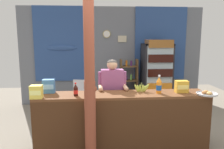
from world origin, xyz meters
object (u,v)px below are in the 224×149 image
(shopkeeper, at_px, (112,89))
(snack_box_biscuit, at_px, (49,86))
(snack_box_choco_powder, at_px, (182,87))
(soda_bottle_cola, at_px, (76,90))
(plastic_lawn_chair, at_px, (80,96))
(banana_bunch, at_px, (142,88))
(stall_counter, at_px, (123,118))
(bottle_shelf_rack, at_px, (129,82))
(soda_bottle_orange_soda, at_px, (159,86))
(pastry_tray, at_px, (207,93))
(timber_post, at_px, (90,85))
(snack_box_instant_noodle, at_px, (36,92))
(drink_fridge, at_px, (157,71))

(shopkeeper, xyz_separation_m, snack_box_biscuit, (-1.09, -0.29, 0.14))
(snack_box_choco_powder, bearing_deg, soda_bottle_cola, -177.20)
(plastic_lawn_chair, distance_m, soda_bottle_cola, 1.88)
(snack_box_biscuit, relative_size, banana_bunch, 0.82)
(stall_counter, relative_size, snack_box_choco_powder, 13.59)
(snack_box_biscuit, bearing_deg, plastic_lawn_chair, 74.86)
(stall_counter, distance_m, shopkeeper, 0.67)
(soda_bottle_cola, height_order, snack_box_biscuit, snack_box_biscuit)
(bottle_shelf_rack, xyz_separation_m, banana_bunch, (-0.14, -2.31, 0.35))
(snack_box_biscuit, xyz_separation_m, banana_bunch, (1.56, -0.05, -0.05))
(banana_bunch, bearing_deg, bottle_shelf_rack, 86.52)
(soda_bottle_orange_soda, height_order, pastry_tray, soda_bottle_orange_soda)
(soda_bottle_orange_soda, relative_size, banana_bunch, 1.10)
(timber_post, height_order, snack_box_choco_powder, timber_post)
(shopkeeper, distance_m, snack_box_biscuit, 1.14)
(shopkeeper, relative_size, snack_box_instant_noodle, 7.35)
(soda_bottle_cola, height_order, pastry_tray, soda_bottle_cola)
(drink_fridge, bearing_deg, bottle_shelf_rack, 164.31)
(timber_post, xyz_separation_m, plastic_lawn_chair, (-0.27, 2.12, -0.71))
(soda_bottle_cola, relative_size, snack_box_choco_powder, 1.02)
(snack_box_choco_powder, bearing_deg, snack_box_biscuit, 176.29)
(snack_box_choco_powder, relative_size, banana_bunch, 0.75)
(plastic_lawn_chair, xyz_separation_m, soda_bottle_cola, (0.04, -1.79, 0.56))
(banana_bunch, bearing_deg, pastry_tray, -15.18)
(timber_post, bearing_deg, soda_bottle_cola, 124.72)
(bottle_shelf_rack, distance_m, soda_bottle_orange_soda, 2.47)
(stall_counter, height_order, plastic_lawn_chair, stall_counter)
(shopkeeper, bearing_deg, plastic_lawn_chair, 117.76)
(soda_bottle_orange_soda, height_order, snack_box_instant_noodle, soda_bottle_orange_soda)
(stall_counter, relative_size, shopkeeper, 1.92)
(stall_counter, bearing_deg, plastic_lawn_chair, 113.74)
(pastry_tray, xyz_separation_m, banana_bunch, (-1.02, 0.28, 0.04))
(timber_post, distance_m, plastic_lawn_chair, 2.26)
(plastic_lawn_chair, bearing_deg, timber_post, -82.72)
(soda_bottle_cola, height_order, snack_box_choco_powder, soda_bottle_cola)
(timber_post, xyz_separation_m, soda_bottle_cola, (-0.23, 0.33, -0.15))
(drink_fridge, bearing_deg, plastic_lawn_chair, -166.19)
(bottle_shelf_rack, relative_size, snack_box_biscuit, 5.64)
(shopkeeper, bearing_deg, pastry_tray, -22.65)
(snack_box_biscuit, bearing_deg, pastry_tray, -7.28)
(banana_bunch, bearing_deg, soda_bottle_orange_soda, -23.18)
(shopkeeper, height_order, pastry_tray, shopkeeper)
(timber_post, relative_size, soda_bottle_cola, 11.77)
(stall_counter, relative_size, soda_bottle_orange_soda, 9.27)
(snack_box_biscuit, height_order, snack_box_instant_noodle, snack_box_biscuit)
(timber_post, height_order, banana_bunch, timber_post)
(snack_box_biscuit, relative_size, pastry_tray, 0.68)
(stall_counter, relative_size, bottle_shelf_rack, 2.20)
(snack_box_choco_powder, bearing_deg, stall_counter, -173.72)
(drink_fridge, height_order, snack_box_biscuit, drink_fridge)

